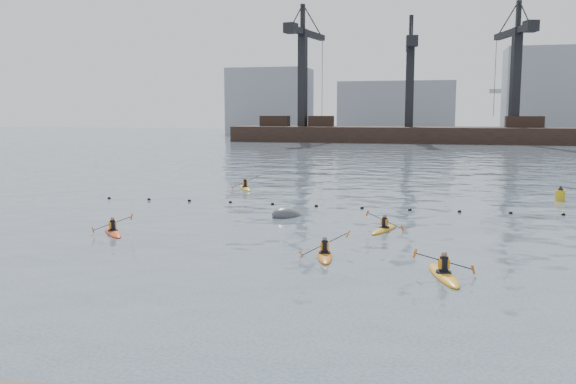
% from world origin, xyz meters
% --- Properties ---
extents(ground, '(400.00, 400.00, 0.00)m').
position_xyz_m(ground, '(0.00, 0.00, 0.00)').
color(ground, '#374750').
rests_on(ground, ground).
extents(float_line, '(33.24, 0.73, 0.24)m').
position_xyz_m(float_line, '(-0.50, 22.53, 0.03)').
color(float_line, black).
rests_on(float_line, ground).
extents(barge_pier, '(72.00, 19.30, 29.50)m').
position_xyz_m(barge_pier, '(-0.22, 110.00, 1.89)').
color(barge_pier, black).
rests_on(barge_pier, ground).
extents(skyline, '(141.00, 28.00, 22.00)m').
position_xyz_m(skyline, '(2.23, 150.27, 9.25)').
color(skyline, gray).
rests_on(skyline, ground).
extents(kayaker_0, '(2.16, 3.18, 1.26)m').
position_xyz_m(kayaker_0, '(0.97, 9.01, 0.10)').
color(kayaker_0, '#C56412').
rests_on(kayaker_0, ground).
extents(kayaker_1, '(2.32, 3.53, 1.22)m').
position_xyz_m(kayaker_1, '(5.88, 6.87, 0.11)').
color(kayaker_1, orange).
rests_on(kayaker_1, ground).
extents(kayaker_2, '(2.41, 2.71, 1.06)m').
position_xyz_m(kayaker_2, '(-10.40, 11.37, 0.09)').
color(kayaker_2, '#EA4316').
rests_on(kayaker_2, ground).
extents(kayaker_3, '(2.05, 3.11, 1.12)m').
position_xyz_m(kayaker_3, '(2.98, 15.41, 0.09)').
color(kayaker_3, '#C58C17').
rests_on(kayaker_3, ground).
extents(kayaker_5, '(2.14, 3.20, 1.23)m').
position_xyz_m(kayaker_5, '(-9.31, 30.13, 0.10)').
color(kayaker_5, gold).
rests_on(kayaker_5, ground).
extents(mooring_buoy, '(2.33, 2.54, 1.45)m').
position_xyz_m(mooring_buoy, '(-2.99, 18.39, 0.00)').
color(mooring_buoy, '#3C3F41').
rests_on(mooring_buoy, ground).
extents(nav_buoy, '(0.66, 0.66, 1.20)m').
position_xyz_m(nav_buoy, '(14.00, 29.25, 0.36)').
color(nav_buoy, gold).
rests_on(nav_buoy, ground).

